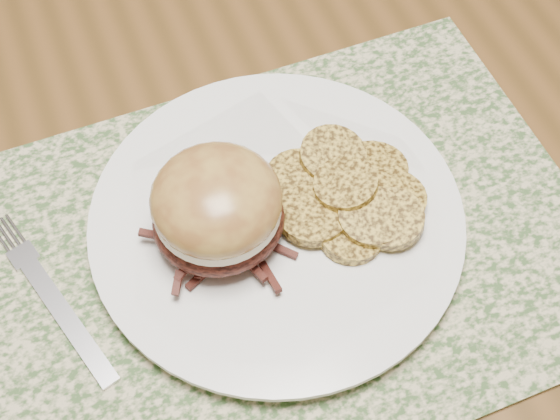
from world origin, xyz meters
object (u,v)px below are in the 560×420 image
at_px(dinner_plate, 277,221).
at_px(pork_sandwich, 217,208).
at_px(fork, 51,296).
at_px(dining_table, 38,124).

distance_m(dinner_plate, pork_sandwich, 0.06).
height_order(pork_sandwich, fork, pork_sandwich).
bearing_deg(dinner_plate, dining_table, 122.46).
height_order(dining_table, dinner_plate, dinner_plate).
bearing_deg(fork, pork_sandwich, -18.08).
relative_size(dining_table, fork, 9.36).
bearing_deg(dining_table, dinner_plate, -57.54).
distance_m(dining_table, fork, 0.25).
bearing_deg(dining_table, fork, -94.79).
xyz_separation_m(dining_table, pork_sandwich, (0.11, -0.24, 0.13)).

